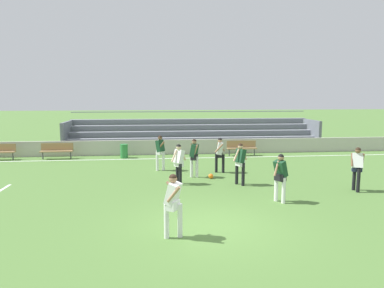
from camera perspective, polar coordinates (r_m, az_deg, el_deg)
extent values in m
plane|color=#517A38|center=(10.23, 3.18, -13.03)|extent=(160.00, 160.00, 0.00)
cube|color=white|center=(20.74, -1.64, -2.29)|extent=(44.00, 0.12, 0.01)
cube|color=#BCB7AD|center=(22.15, -1.94, -0.46)|extent=(48.00, 0.16, 0.91)
cube|color=#9EA3AD|center=(23.60, 0.59, -0.13)|extent=(17.29, 0.36, 0.08)
cube|color=slate|center=(23.43, 0.64, -0.66)|extent=(17.29, 0.04, 0.38)
cube|color=#9EA3AD|center=(24.23, 0.40, 0.98)|extent=(17.29, 0.36, 0.08)
cube|color=slate|center=(24.05, 0.46, 0.47)|extent=(17.29, 0.04, 0.38)
cube|color=#9EA3AD|center=(24.86, 0.23, 2.03)|extent=(17.29, 0.36, 0.08)
cube|color=slate|center=(24.68, 0.28, 1.55)|extent=(17.29, 0.04, 0.38)
cube|color=#9EA3AD|center=(25.50, 0.06, 3.03)|extent=(17.29, 0.36, 0.08)
cube|color=slate|center=(25.32, 0.11, 2.57)|extent=(17.29, 0.04, 0.38)
cube|color=#9EA3AD|center=(26.15, -0.10, 3.99)|extent=(17.29, 0.36, 0.08)
cube|color=slate|center=(25.97, -0.05, 3.54)|extent=(17.29, 0.04, 0.38)
cube|color=slate|center=(25.42, -19.30, 1.29)|extent=(0.20, 3.09, 1.90)
cube|color=slate|center=(27.17, 18.45, 1.72)|extent=(0.20, 3.09, 1.90)
cylinder|color=slate|center=(26.37, -0.15, 5.21)|extent=(17.29, 0.06, 0.06)
cylinder|color=#47474C|center=(22.63, -26.78, -1.71)|extent=(0.07, 0.07, 0.45)
cube|color=#99754C|center=(21.76, 8.00, -0.70)|extent=(1.80, 0.40, 0.06)
cube|color=#99754C|center=(21.90, 7.90, 0.02)|extent=(1.80, 0.05, 0.40)
cylinder|color=#47474C|center=(21.62, 5.98, -1.32)|extent=(0.07, 0.07, 0.45)
cylinder|color=#47474C|center=(21.99, 9.96, -1.24)|extent=(0.07, 0.07, 0.45)
cube|color=#99754C|center=(21.86, -20.89, -1.10)|extent=(1.80, 0.40, 0.06)
cube|color=#99754C|center=(21.99, -20.80, -0.38)|extent=(1.80, 0.05, 0.40)
cylinder|color=#47474C|center=(22.10, -22.81, -1.69)|extent=(0.07, 0.07, 0.45)
cylinder|color=#47474C|center=(21.70, -18.87, -1.67)|extent=(0.07, 0.07, 0.45)
cylinder|color=#2D7F3D|center=(21.18, -10.84, -1.12)|extent=(0.44, 0.44, 0.81)
cylinder|color=black|center=(14.55, -1.89, -4.89)|extent=(0.13, 0.13, 0.88)
cylinder|color=black|center=(14.82, -2.37, -4.66)|extent=(0.13, 0.13, 0.88)
cube|color=white|center=(14.60, -2.14, -3.17)|extent=(0.40, 0.42, 0.24)
cube|color=white|center=(14.55, -2.15, -2.01)|extent=(0.53, 0.53, 0.60)
cylinder|color=beige|center=(14.45, -2.87, -1.93)|extent=(0.30, 0.27, 0.49)
cylinder|color=beige|center=(14.63, -1.43, -1.80)|extent=(0.30, 0.27, 0.49)
sphere|color=beige|center=(14.49, -2.15, -0.51)|extent=(0.21, 0.21, 0.21)
sphere|color=black|center=(14.48, -2.15, -0.43)|extent=(0.20, 0.20, 0.20)
cylinder|color=white|center=(15.89, 0.79, -3.70)|extent=(0.13, 0.13, 0.93)
cylinder|color=white|center=(15.90, -0.07, -3.69)|extent=(0.13, 0.13, 0.93)
cube|color=black|center=(15.81, 0.36, -2.11)|extent=(0.37, 0.42, 0.24)
cube|color=#194228|center=(15.76, 0.36, -1.04)|extent=(0.47, 0.49, 0.59)
cylinder|color=#A87A5B|center=(15.58, 0.56, -1.00)|extent=(0.26, 0.20, 0.51)
cylinder|color=#A87A5B|center=(15.94, 0.16, -0.80)|extent=(0.26, 0.20, 0.51)
sphere|color=#A87A5B|center=(15.71, 0.36, 0.35)|extent=(0.21, 0.21, 0.21)
sphere|color=black|center=(15.71, 0.36, 0.43)|extent=(0.20, 0.20, 0.20)
cylinder|color=white|center=(12.70, 13.34, -6.96)|extent=(0.13, 0.13, 0.89)
cylinder|color=white|center=(12.51, 14.48, -7.23)|extent=(0.13, 0.13, 0.89)
cube|color=black|center=(12.50, 13.97, -5.21)|extent=(0.37, 0.42, 0.24)
cube|color=#194228|center=(12.44, 14.02, -3.87)|extent=(0.52, 0.52, 0.60)
cylinder|color=#A87A5B|center=(12.59, 14.62, -3.57)|extent=(0.26, 0.20, 0.51)
cylinder|color=#A87A5B|center=(12.28, 13.41, -3.82)|extent=(0.26, 0.20, 0.51)
sphere|color=#A87A5B|center=(12.37, 14.08, -2.12)|extent=(0.21, 0.21, 0.21)
sphere|color=black|center=(12.37, 14.08, -2.02)|extent=(0.20, 0.20, 0.20)
cylinder|color=black|center=(14.57, 8.20, -4.85)|extent=(0.13, 0.13, 0.93)
cylinder|color=black|center=(14.79, 7.19, -4.64)|extent=(0.13, 0.13, 0.93)
cube|color=white|center=(14.59, 7.73, -3.03)|extent=(0.37, 0.42, 0.24)
cube|color=#194228|center=(14.54, 7.75, -1.87)|extent=(0.49, 0.50, 0.60)
cylinder|color=#D6A884|center=(14.39, 7.13, -1.81)|extent=(0.32, 0.23, 0.49)
cylinder|color=#D6A884|center=(14.67, 8.36, -1.64)|extent=(0.32, 0.23, 0.49)
sphere|color=#D6A884|center=(14.48, 7.77, -0.37)|extent=(0.21, 0.21, 0.21)
sphere|color=black|center=(14.48, 7.78, -0.29)|extent=(0.20, 0.20, 0.20)
cylinder|color=black|center=(16.88, 5.03, -3.15)|extent=(0.13, 0.13, 0.88)
cylinder|color=black|center=(16.94, 3.92, -3.10)|extent=(0.13, 0.13, 0.88)
cube|color=black|center=(16.83, 4.49, -1.73)|extent=(0.26, 0.38, 0.24)
cube|color=white|center=(16.79, 4.50, -0.72)|extent=(0.34, 0.41, 0.59)
cylinder|color=#A87A5B|center=(16.58, 4.34, -0.69)|extent=(0.41, 0.12, 0.43)
cylinder|color=#A87A5B|center=(16.98, 4.66, -0.49)|extent=(0.41, 0.12, 0.43)
sphere|color=#A87A5B|center=(16.73, 4.51, 0.58)|extent=(0.21, 0.21, 0.21)
sphere|color=black|center=(16.73, 4.51, 0.66)|extent=(0.20, 0.20, 0.20)
cylinder|color=white|center=(17.36, -5.60, -2.75)|extent=(0.13, 0.13, 0.93)
cylinder|color=white|center=(17.42, -4.61, -2.71)|extent=(0.13, 0.13, 0.93)
cube|color=white|center=(17.31, -5.12, -1.27)|extent=(0.40, 0.42, 0.24)
cube|color=#194228|center=(17.27, -5.13, -0.29)|extent=(0.49, 0.50, 0.59)
cylinder|color=brown|center=(17.46, -5.28, -0.08)|extent=(0.37, 0.32, 0.43)
cylinder|color=brown|center=(17.07, -4.99, -0.26)|extent=(0.37, 0.32, 0.43)
sphere|color=brown|center=(17.22, -5.15, 0.98)|extent=(0.21, 0.21, 0.21)
sphere|color=black|center=(17.22, -5.15, 1.05)|extent=(0.20, 0.20, 0.20)
cylinder|color=black|center=(14.84, 25.12, -5.32)|extent=(0.13, 0.13, 0.91)
cylinder|color=black|center=(15.12, 24.55, -5.06)|extent=(0.13, 0.13, 0.91)
cube|color=#232847|center=(14.90, 24.93, -3.56)|extent=(0.42, 0.35, 0.24)
cube|color=white|center=(14.85, 25.00, -2.42)|extent=(0.50, 0.50, 0.60)
cylinder|color=brown|center=(14.75, 24.28, -2.29)|extent=(0.19, 0.30, 0.50)
cylinder|color=brown|center=(14.93, 25.72, -2.26)|extent=(0.19, 0.30, 0.50)
sphere|color=brown|center=(14.79, 25.08, -0.95)|extent=(0.21, 0.21, 0.21)
sphere|color=black|center=(14.78, 25.09, -0.87)|extent=(0.20, 0.20, 0.20)
cylinder|color=white|center=(9.35, -1.94, -12.15)|extent=(0.13, 0.13, 0.89)
cylinder|color=white|center=(9.30, -4.11, -12.29)|extent=(0.13, 0.13, 0.89)
cube|color=white|center=(9.19, -3.04, -9.74)|extent=(0.38, 0.42, 0.24)
cube|color=white|center=(9.10, -3.05, -7.94)|extent=(0.51, 0.52, 0.60)
cylinder|color=#A87A5B|center=(8.89, -2.97, -8.07)|extent=(0.37, 0.27, 0.45)
cylinder|color=#A87A5B|center=(9.29, -3.14, -7.36)|extent=(0.37, 0.27, 0.45)
sphere|color=#A87A5B|center=(9.00, -3.07, -5.58)|extent=(0.21, 0.21, 0.21)
sphere|color=black|center=(9.00, -3.07, -5.45)|extent=(0.20, 0.20, 0.20)
sphere|color=orange|center=(15.72, 3.05, -5.17)|extent=(0.22, 0.22, 0.22)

